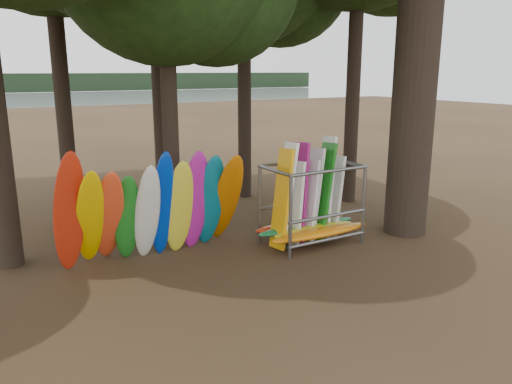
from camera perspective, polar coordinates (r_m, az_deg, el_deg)
ground at (r=12.64m, az=0.71°, el=-7.96°), size 120.00×120.00×0.00m
lake at (r=70.49m, az=-25.49°, el=8.65°), size 160.00×160.00×0.00m
kayak_row at (r=12.60m, az=-11.29°, el=-1.91°), size 4.89×2.17×3.18m
storage_rack at (r=13.79m, az=6.29°, el=-1.66°), size 3.19×1.50×2.90m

